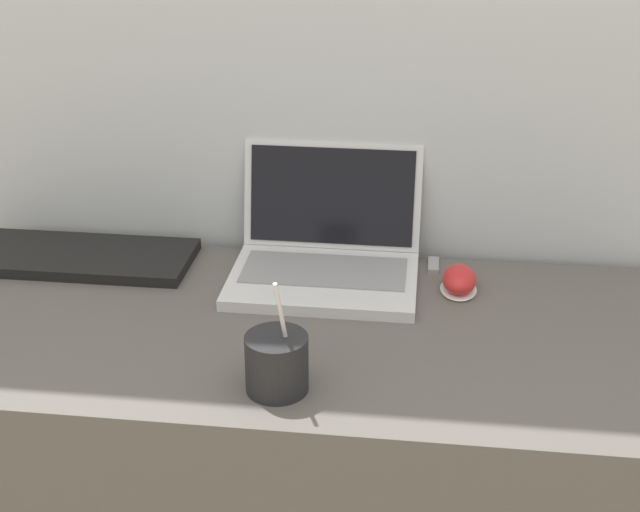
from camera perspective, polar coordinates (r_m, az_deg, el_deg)
The scene contains 6 objects.
desk at distance 1.66m, azimuth -0.76°, elevation -15.29°, with size 1.23×0.58×0.72m.
laptop at distance 1.60m, azimuth 0.40°, elevation 0.30°, with size 0.33×0.29×0.22m.
drink_cup at distance 1.27m, azimuth -2.78°, elevation -6.78°, with size 0.09×0.09×0.18m.
computer_mouse at distance 1.58m, azimuth 8.89°, elevation -1.56°, with size 0.06×0.10×0.04m.
external_keyboard at distance 1.73m, azimuth -15.27°, elevation -0.03°, with size 0.43×0.18×0.02m.
usb_stick at distance 1.66m, azimuth 7.27°, elevation -0.57°, with size 0.02×0.06×0.01m.
Camera 1 is at (0.18, -0.97, 1.43)m, focal length 50.00 mm.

